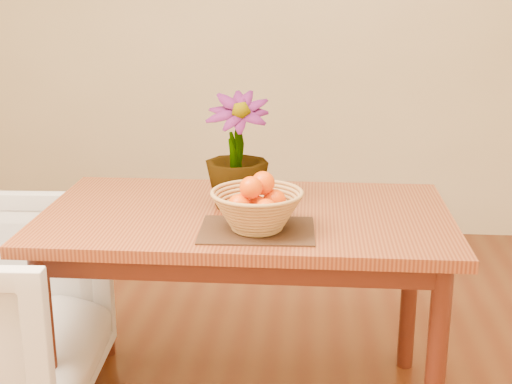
{
  "coord_description": "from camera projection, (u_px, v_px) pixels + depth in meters",
  "views": [
    {
      "loc": [
        0.22,
        -2.02,
        1.51
      ],
      "look_at": [
        0.05,
        0.13,
        0.87
      ],
      "focal_mm": 50.0,
      "sensor_mm": 36.0,
      "label": 1
    }
  ],
  "objects": [
    {
      "name": "wicker_basket",
      "position": [
        257.0,
        212.0,
        2.24
      ],
      "size": [
        0.29,
        0.29,
        0.12
      ],
      "color": "#B18449",
      "rests_on": "placemat"
    },
    {
      "name": "potted_plant",
      "position": [
        237.0,
        151.0,
        2.46
      ],
      "size": [
        0.23,
        0.23,
        0.4
      ],
      "primitive_type": "imported",
      "rotation": [
        0.0,
        0.0,
        0.02
      ],
      "color": "#184914",
      "rests_on": "table"
    },
    {
      "name": "orange_pile",
      "position": [
        257.0,
        198.0,
        2.23
      ],
      "size": [
        0.18,
        0.17,
        0.13
      ],
      "rotation": [
        0.0,
        0.0,
        -0.07
      ],
      "color": "#FF6104",
      "rests_on": "wicker_basket"
    },
    {
      "name": "placemat",
      "position": [
        257.0,
        230.0,
        2.26
      ],
      "size": [
        0.37,
        0.28,
        0.01
      ],
      "primitive_type": "cube",
      "rotation": [
        0.0,
        0.0,
        0.03
      ],
      "color": "#3B2415",
      "rests_on": "table"
    },
    {
      "name": "wall_back",
      "position": [
        277.0,
        10.0,
        4.14
      ],
      "size": [
        4.0,
        0.02,
        2.7
      ],
      "primitive_type": "cube",
      "color": "#FFEBC2",
      "rests_on": "floor"
    },
    {
      "name": "table",
      "position": [
        246.0,
        236.0,
        2.47
      ],
      "size": [
        1.4,
        0.8,
        0.75
      ],
      "color": "brown",
      "rests_on": "floor"
    }
  ]
}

